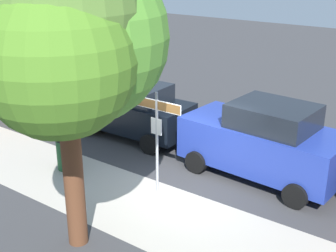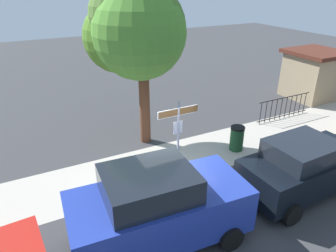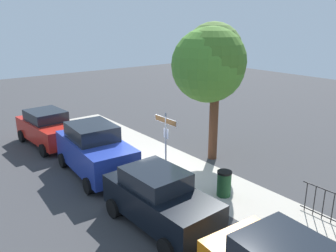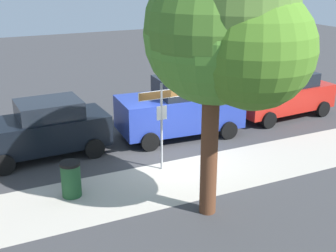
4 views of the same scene
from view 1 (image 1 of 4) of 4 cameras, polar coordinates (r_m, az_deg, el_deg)
The scene contains 8 objects.
ground_plane at distance 11.93m, azimuth 2.14°, elevation -8.17°, with size 60.00×60.00×0.00m, color #38383A.
sidewalk_strip at distance 12.18m, azimuth -9.26°, elevation -7.78°, with size 24.00×2.60×0.00m, color #AEA69A.
street_sign at distance 11.16m, azimuth -1.42°, elevation 0.29°, with size 1.43×0.07×2.68m.
shade_tree at distance 8.29m, azimuth -12.10°, elevation 11.31°, with size 3.41×3.91×6.25m.
car_blue at distance 12.49m, azimuth 11.99°, elevation -1.86°, with size 4.49×2.38×2.14m.
car_black at distance 15.10m, azimuth -4.47°, elevation 2.04°, with size 4.14×2.07×1.84m.
car_orange at distance 18.50m, azimuth -15.74°, elevation 5.00°, with size 4.22×2.39×1.92m.
trash_bin at distance 13.20m, azimuth -12.75°, elevation -3.32°, with size 0.55×0.55×0.98m.
Camera 1 is at (-5.75, 8.69, 5.80)m, focal length 48.35 mm.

